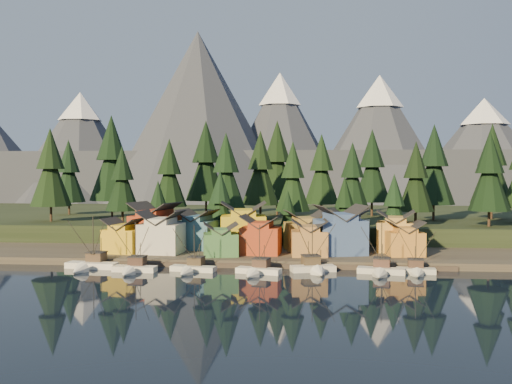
# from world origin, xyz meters

# --- Properties ---
(ground) EXTENTS (500.00, 500.00, 0.00)m
(ground) POSITION_xyz_m (0.00, 0.00, 0.00)
(ground) COLOR black
(ground) RESTS_ON ground
(shore_strip) EXTENTS (400.00, 50.00, 1.50)m
(shore_strip) POSITION_xyz_m (0.00, 40.00, 0.75)
(shore_strip) COLOR #383129
(shore_strip) RESTS_ON ground
(hillside) EXTENTS (420.00, 100.00, 6.00)m
(hillside) POSITION_xyz_m (0.00, 90.00, 3.00)
(hillside) COLOR black
(hillside) RESTS_ON ground
(dock) EXTENTS (80.00, 4.00, 1.00)m
(dock) POSITION_xyz_m (0.00, 16.50, 0.50)
(dock) COLOR #483C34
(dock) RESTS_ON ground
(mountain_ridge) EXTENTS (560.00, 190.00, 90.00)m
(mountain_ridge) POSITION_xyz_m (-4.20, 213.59, 26.06)
(mountain_ridge) COLOR #404553
(mountain_ridge) RESTS_ON ground
(boat_0) EXTENTS (11.28, 12.09, 11.90)m
(boat_0) POSITION_xyz_m (-34.59, 10.50, 2.18)
(boat_0) COLOR white
(boat_0) RESTS_ON ground
(boat_1) EXTENTS (8.94, 9.67, 10.99)m
(boat_1) POSITION_xyz_m (-24.47, 7.65, 2.16)
(boat_1) COLOR silver
(boat_1) RESTS_ON ground
(boat_2) EXTENTS (9.65, 10.25, 10.34)m
(boat_2) POSITION_xyz_m (-13.03, 9.09, 1.91)
(boat_2) COLOR beige
(boat_2) RESTS_ON ground
(boat_3) EXTENTS (9.46, 9.92, 10.59)m
(boat_3) POSITION_xyz_m (0.17, 7.89, 2.02)
(boat_3) COLOR silver
(boat_3) RESTS_ON ground
(boat_4) EXTENTS (9.54, 10.13, 11.57)m
(boat_4) POSITION_xyz_m (11.32, 11.14, 2.31)
(boat_4) COLOR silver
(boat_4) RESTS_ON ground
(boat_5) EXTENTS (9.82, 10.36, 11.03)m
(boat_5) POSITION_xyz_m (24.15, 9.88, 2.10)
(boat_5) COLOR beige
(boat_5) RESTS_ON ground
(boat_6) EXTENTS (7.86, 8.42, 10.16)m
(boat_6) POSITION_xyz_m (31.09, 10.98, 2.06)
(boat_6) COLOR beige
(boat_6) RESTS_ON ground
(house_front_0) EXTENTS (9.01, 8.66, 7.85)m
(house_front_0) POSITION_xyz_m (-31.89, 24.33, 5.63)
(house_front_0) COLOR gold
(house_front_0) RESTS_ON shore_strip
(house_front_1) EXTENTS (9.91, 9.57, 9.57)m
(house_front_1) POSITION_xyz_m (-23.17, 24.51, 6.53)
(house_front_1) COLOR beige
(house_front_1) RESTS_ON shore_strip
(house_front_2) EXTENTS (8.76, 8.80, 7.21)m
(house_front_2) POSITION_xyz_m (-9.11, 21.73, 5.29)
(house_front_2) COLOR #3E723D
(house_front_2) RESTS_ON shore_strip
(house_front_3) EXTENTS (9.15, 8.78, 8.70)m
(house_front_3) POSITION_xyz_m (-0.51, 25.15, 6.07)
(house_front_3) COLOR #993317
(house_front_3) RESTS_ON shore_strip
(house_front_4) EXTENTS (8.22, 8.79, 7.90)m
(house_front_4) POSITION_xyz_m (10.26, 23.85, 5.65)
(house_front_4) COLOR #A7743B
(house_front_4) RESTS_ON shore_strip
(house_front_5) EXTENTS (12.47, 11.79, 10.96)m
(house_front_5) POSITION_xyz_m (17.17, 26.72, 7.26)
(house_front_5) COLOR #395288
(house_front_5) RESTS_ON shore_strip
(house_front_6) EXTENTS (8.13, 7.74, 7.61)m
(house_front_6) POSITION_xyz_m (31.28, 25.63, 5.50)
(house_front_6) COLOR #BE7D31
(house_front_6) RESTS_ON shore_strip
(house_back_0) EXTENTS (12.22, 11.93, 11.05)m
(house_back_0) POSITION_xyz_m (-26.93, 33.03, 7.30)
(house_back_0) COLOR maroon
(house_back_0) RESTS_ON shore_strip
(house_back_1) EXTENTS (10.01, 10.09, 9.37)m
(house_back_1) POSITION_xyz_m (-16.35, 32.40, 6.42)
(house_back_1) COLOR #345E7A
(house_back_1) RESTS_ON shore_strip
(house_back_2) EXTENTS (11.71, 10.95, 11.28)m
(house_back_2) POSITION_xyz_m (-5.46, 33.79, 7.42)
(house_back_2) COLOR gold
(house_back_2) RESTS_ON shore_strip
(house_back_3) EXTENTS (10.56, 9.79, 9.26)m
(house_back_3) POSITION_xyz_m (9.31, 33.09, 6.36)
(house_back_3) COLOR olive
(house_back_3) RESTS_ON shore_strip
(house_back_4) EXTENTS (9.92, 9.61, 9.71)m
(house_back_4) POSITION_xyz_m (19.98, 34.06, 6.60)
(house_back_4) COLOR white
(house_back_4) RESTS_ON shore_strip
(house_back_5) EXTENTS (9.50, 9.59, 9.49)m
(house_back_5) POSITION_xyz_m (30.19, 32.07, 6.48)
(house_back_5) COLOR #AD833D
(house_back_5) RESTS_ON shore_strip
(tree_hill_0) EXTENTS (11.30, 11.30, 26.32)m
(tree_hill_0) POSITION_xyz_m (-62.00, 52.00, 20.39)
(tree_hill_0) COLOR #332319
(tree_hill_0) RESTS_ON hillside
(tree_hill_1) EXTENTS (13.46, 13.46, 31.36)m
(tree_hill_1) POSITION_xyz_m (-50.00, 68.00, 23.15)
(tree_hill_1) COLOR #332319
(tree_hill_1) RESTS_ON hillside
(tree_hill_2) EXTENTS (9.01, 9.01, 20.99)m
(tree_hill_2) POSITION_xyz_m (-40.00, 48.00, 17.47)
(tree_hill_2) COLOR #332319
(tree_hill_2) RESTS_ON hillside
(tree_hill_3) EXTENTS (10.14, 10.14, 23.61)m
(tree_hill_3) POSITION_xyz_m (-30.00, 60.00, 18.91)
(tree_hill_3) COLOR #332319
(tree_hill_3) RESTS_ON hillside
(tree_hill_4) EXTENTS (12.91, 12.91, 30.07)m
(tree_hill_4) POSITION_xyz_m (-22.00, 75.00, 22.44)
(tree_hill_4) COLOR #332319
(tree_hill_4) RESTS_ON hillside
(tree_hill_5) EXTENTS (10.54, 10.54, 24.55)m
(tree_hill_5) POSITION_xyz_m (-12.00, 50.00, 19.42)
(tree_hill_5) COLOR #332319
(tree_hill_5) RESTS_ON hillside
(tree_hill_6) EXTENTS (11.21, 11.21, 26.11)m
(tree_hill_6) POSITION_xyz_m (-4.00, 65.00, 20.28)
(tree_hill_6) COLOR #332319
(tree_hill_6) RESTS_ON hillside
(tree_hill_7) EXTENTS (9.44, 9.44, 22.00)m
(tree_hill_7) POSITION_xyz_m (6.00, 48.00, 18.02)
(tree_hill_7) COLOR #332319
(tree_hill_7) RESTS_ON hillside
(tree_hill_8) EXTENTS (10.97, 10.97, 25.55)m
(tree_hill_8) POSITION_xyz_m (14.00, 72.00, 19.97)
(tree_hill_8) COLOR #332319
(tree_hill_8) RESTS_ON hillside
(tree_hill_9) EXTENTS (9.48, 9.48, 22.09)m
(tree_hill_9) POSITION_xyz_m (22.00, 55.00, 18.07)
(tree_hill_9) COLOR #332319
(tree_hill_9) RESTS_ON hillside
(tree_hill_10) EXTENTS (11.76, 11.76, 27.40)m
(tree_hill_10) POSITION_xyz_m (30.00, 80.00, 20.98)
(tree_hill_10) COLOR #332319
(tree_hill_10) RESTS_ON hillside
(tree_hill_11) EXTENTS (9.43, 9.43, 21.98)m
(tree_hill_11) POSITION_xyz_m (38.00, 50.00, 18.01)
(tree_hill_11) COLOR #332319
(tree_hill_11) RESTS_ON hillside
(tree_hill_12) EXTENTS (11.89, 11.89, 27.70)m
(tree_hill_12) POSITION_xyz_m (46.00, 66.00, 21.15)
(tree_hill_12) COLOR #332319
(tree_hill_12) RESTS_ON hillside
(tree_hill_13) EXTENTS (10.39, 10.39, 24.21)m
(tree_hill_13) POSITION_xyz_m (56.00, 48.00, 19.23)
(tree_hill_13) COLOR #332319
(tree_hill_13) RESTS_ON hillside
(tree_hill_14) EXTENTS (12.09, 12.09, 28.17)m
(tree_hill_14) POSITION_xyz_m (64.00, 72.00, 21.40)
(tree_hill_14) COLOR #332319
(tree_hill_14) RESTS_ON hillside
(tree_hill_15) EXTENTS (13.11, 13.11, 30.53)m
(tree_hill_15) POSITION_xyz_m (0.00, 82.00, 22.69)
(tree_hill_15) COLOR #332319
(tree_hill_15) RESTS_ON hillside
(tree_hill_16) EXTENTS (10.53, 10.53, 24.54)m
(tree_hill_16) POSITION_xyz_m (-68.00, 78.00, 19.41)
(tree_hill_16) COLOR #332319
(tree_hill_16) RESTS_ON hillside
(tree_shore_0) EXTENTS (6.97, 6.97, 16.24)m
(tree_shore_0) POSITION_xyz_m (-28.00, 40.00, 10.37)
(tree_shore_0) COLOR #332319
(tree_shore_0) RESTS_ON shore_strip
(tree_shore_1) EXTENTS (8.08, 8.08, 18.82)m
(tree_shore_1) POSITION_xyz_m (-12.00, 40.00, 11.78)
(tree_shore_1) COLOR #332319
(tree_shore_1) RESTS_ON shore_strip
(tree_shore_2) EXTENTS (5.96, 5.96, 13.88)m
(tree_shore_2) POSITION_xyz_m (5.00, 40.00, 9.07)
(tree_shore_2) COLOR #332319
(tree_shore_2) RESTS_ON shore_strip
(tree_shore_3) EXTENTS (7.46, 7.46, 17.38)m
(tree_shore_3) POSITION_xyz_m (19.00, 40.00, 10.99)
(tree_shore_3) COLOR #332319
(tree_shore_3) RESTS_ON shore_strip
(tree_shore_4) EXTENTS (7.73, 7.73, 18.00)m
(tree_shore_4) POSITION_xyz_m (31.00, 40.00, 11.33)
(tree_shore_4) COLOR #332319
(tree_shore_4) RESTS_ON shore_strip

